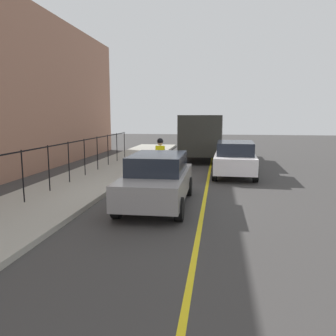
{
  "coord_description": "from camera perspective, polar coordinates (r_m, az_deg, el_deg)",
  "views": [
    {
      "loc": [
        -10.91,
        -2.03,
        2.77
      ],
      "look_at": [
        0.51,
        -0.34,
        1.0
      ],
      "focal_mm": 36.9,
      "sensor_mm": 36.0,
      "label": 1
    }
  ],
  "objects": [
    {
      "name": "sidewalk",
      "position": [
        12.48,
        -17.65,
        -4.18
      ],
      "size": [
        40.0,
        3.2,
        0.15
      ],
      "primitive_type": "cube",
      "color": "#9F9C8F",
      "rests_on": "ground"
    },
    {
      "name": "traffic_cone_near",
      "position": [
        15.07,
        -5.75,
        -0.7
      ],
      "size": [
        0.36,
        0.36,
        0.64
      ],
      "primitive_type": "cone",
      "color": "#FC5602",
      "rests_on": "ground"
    },
    {
      "name": "lane_line_centre",
      "position": [
        11.26,
        6.0,
        -5.55
      ],
      "size": [
        36.0,
        0.12,
        0.01
      ],
      "primitive_type": "cube",
      "color": "yellow",
      "rests_on": "ground"
    },
    {
      "name": "ground_plane",
      "position": [
        11.44,
        -2.07,
        -5.31
      ],
      "size": [
        80.0,
        80.0,
        0.0
      ],
      "primitive_type": "plane",
      "color": "#393736"
    },
    {
      "name": "cyclist_lead",
      "position": [
        14.53,
        -1.31,
        1.35
      ],
      "size": [
        1.71,
        0.36,
        1.83
      ],
      "rotation": [
        0.0,
        0.0,
        -0.01
      ],
      "color": "black",
      "rests_on": "ground"
    },
    {
      "name": "iron_fence",
      "position": [
        13.34,
        -17.57,
        2.03
      ],
      "size": [
        17.89,
        0.04,
        1.6
      ],
      "color": "black",
      "rests_on": "sidewalk"
    },
    {
      "name": "parked_sedan_rear",
      "position": [
        10.66,
        -1.77,
        -1.81
      ],
      "size": [
        4.41,
        1.94,
        1.58
      ],
      "rotation": [
        0.0,
        0.0,
        3.15
      ],
      "color": "gray",
      "rests_on": "ground"
    },
    {
      "name": "traffic_cone_far",
      "position": [
        17.08,
        -4.19,
        0.28
      ],
      "size": [
        0.36,
        0.36,
        0.55
      ],
      "primitive_type": "cone",
      "color": "#FE5B11",
      "rests_on": "ground"
    },
    {
      "name": "patrol_sedan",
      "position": [
        16.18,
        10.99,
        1.64
      ],
      "size": [
        4.45,
        2.03,
        1.58
      ],
      "rotation": [
        0.0,
        0.0,
        -0.03
      ],
      "color": "white",
      "rests_on": "ground"
    },
    {
      "name": "box_truck_background",
      "position": [
        22.02,
        5.79,
        5.48
      ],
      "size": [
        6.75,
        2.63,
        2.78
      ],
      "rotation": [
        0.0,
        0.0,
        -0.02
      ],
      "color": "#2E2E28",
      "rests_on": "ground"
    }
  ]
}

